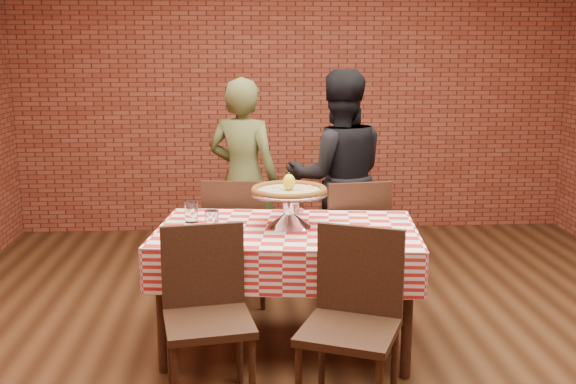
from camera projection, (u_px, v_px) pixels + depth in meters
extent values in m
plane|color=black|center=(331.00, 358.00, 3.98)|extent=(6.00, 6.00, 0.00)
plane|color=maroon|center=(295.00, 87.00, 6.61)|extent=(5.50, 0.00, 5.50)
cube|color=#3A2315|center=(287.00, 288.00, 4.08)|extent=(1.62, 1.08, 0.75)
cylinder|color=#C3B58E|center=(289.00, 191.00, 3.99)|extent=(0.50, 0.50, 0.03)
ellipsoid|color=yellow|center=(289.00, 182.00, 3.97)|extent=(0.08, 0.08, 0.10)
cylinder|color=white|center=(212.00, 221.00, 3.89)|extent=(0.09, 0.09, 0.13)
cylinder|color=white|center=(191.00, 212.00, 4.12)|extent=(0.09, 0.09, 0.13)
cylinder|color=white|center=(362.00, 231.00, 3.91)|extent=(0.19, 0.19, 0.01)
cube|color=white|center=(380.00, 235.00, 3.82)|extent=(0.05, 0.04, 0.00)
cube|color=white|center=(394.00, 234.00, 3.85)|extent=(0.05, 0.04, 0.00)
cube|color=silver|center=(293.00, 203.00, 4.31)|extent=(0.14, 0.12, 0.15)
imported|color=#4D542B|center=(243.00, 179.00, 5.29)|extent=(0.69, 0.59, 1.60)
imported|color=black|center=(338.00, 178.00, 5.18)|extent=(0.83, 0.66, 1.66)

